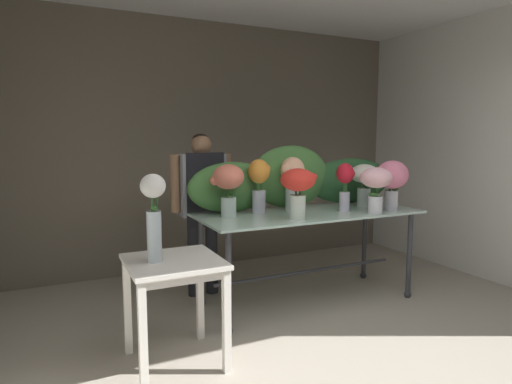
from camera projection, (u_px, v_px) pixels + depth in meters
ground_plane at (284, 310)px, 4.02m from camera, size 7.56×7.56×0.00m
wall_back at (217, 146)px, 5.37m from camera, size 5.03×0.12×2.93m
wall_right at (480, 147)px, 4.92m from camera, size 0.12×3.56×2.93m
display_table_glass at (309, 226)px, 4.13m from camera, size 2.11×0.87×0.88m
side_table_white at (174, 274)px, 3.01m from camera, size 0.63×0.64×0.74m
florist at (202, 197)px, 4.30m from camera, size 0.62×0.24×1.61m
foliage_backdrop at (294, 181)px, 4.37m from camera, size 2.33×0.26×0.62m
vase_scarlet_stock at (298, 187)px, 3.71m from camera, size 0.32×0.30×0.44m
vase_peach_ranunculus at (292, 178)px, 4.12m from camera, size 0.26×0.23×0.52m
vase_blush_freesia at (376, 183)px, 3.99m from camera, size 0.30×0.29×0.43m
vase_coral_peonies at (228, 183)px, 3.83m from camera, size 0.30×0.28×0.47m
vase_sunset_roses at (259, 182)px, 4.00m from camera, size 0.23×0.20×0.50m
vase_ivory_snapdragons at (364, 179)px, 4.39m from camera, size 0.29×0.29×0.43m
vase_rosy_carnations at (392, 179)px, 4.15m from camera, size 0.32×0.30×0.48m
vase_crimson_tulips at (345, 182)px, 4.13m from camera, size 0.18×0.17×0.46m
vase_white_roses_tall at (154, 213)px, 2.90m from camera, size 0.17×0.17×0.59m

